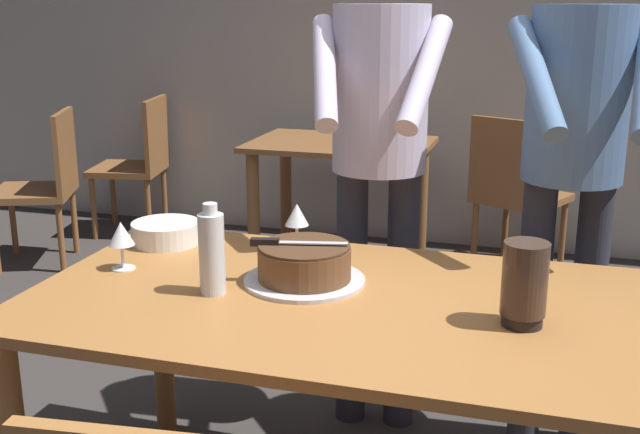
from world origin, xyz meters
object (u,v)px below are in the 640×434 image
(wine_glass_near, at_px, (121,235))
(water_bottle, at_px, (212,252))
(plate_stack, at_px, (166,233))
(cake_on_platter, at_px, (304,265))
(background_chair_2, at_px, (45,182))
(main_dining_table, at_px, (338,332))
(background_table, at_px, (340,170))
(cake_knife, at_px, (279,242))
(person_cutting_cake, at_px, (379,134))
(person_standing_beside, at_px, (574,142))
(background_chair_1, at_px, (139,160))
(wine_glass_far, at_px, (297,216))
(background_chair_0, at_px, (516,190))
(hurricane_lamp, at_px, (524,284))

(wine_glass_near, bearing_deg, water_bottle, -17.38)
(wine_glass_near, bearing_deg, plate_stack, 89.62)
(cake_on_platter, relative_size, background_chair_2, 0.38)
(main_dining_table, relative_size, background_table, 1.66)
(background_table, bearing_deg, cake_knife, -78.99)
(main_dining_table, bearing_deg, wine_glass_near, 176.72)
(person_cutting_cake, bearing_deg, cake_knife, -102.94)
(plate_stack, bearing_deg, person_cutting_cake, 31.88)
(person_standing_beside, bearing_deg, wine_glass_near, -151.43)
(water_bottle, bearing_deg, background_chair_1, 123.08)
(wine_glass_far, distance_m, background_chair_0, 2.22)
(background_chair_1, bearing_deg, background_table, -11.80)
(wine_glass_near, distance_m, background_chair_2, 2.50)
(cake_on_platter, bearing_deg, cake_knife, -167.11)
(wine_glass_far, xyz_separation_m, background_chair_0, (0.58, 2.12, -0.36))
(wine_glass_far, height_order, background_chair_1, background_chair_1)
(wine_glass_near, height_order, water_bottle, water_bottle)
(plate_stack, distance_m, hurricane_lamp, 1.20)
(wine_glass_near, height_order, background_chair_0, background_chair_0)
(hurricane_lamp, height_order, background_chair_2, hurricane_lamp)
(hurricane_lamp, bearing_deg, wine_glass_far, 148.98)
(background_chair_1, bearing_deg, main_dining_table, -51.55)
(wine_glass_far, bearing_deg, wine_glass_near, -140.78)
(wine_glass_near, bearing_deg, main_dining_table, -3.28)
(person_standing_beside, relative_size, background_chair_1, 1.91)
(person_standing_beside, height_order, background_chair_1, person_standing_beside)
(background_chair_0, bearing_deg, wine_glass_far, -105.25)
(background_chair_0, height_order, background_chair_2, same)
(person_cutting_cake, xyz_separation_m, background_chair_1, (-2.04, 1.94, -0.58))
(plate_stack, distance_m, water_bottle, 0.50)
(plate_stack, height_order, person_cutting_cake, person_cutting_cake)
(plate_stack, height_order, wine_glass_far, wine_glass_far)
(wine_glass_far, height_order, hurricane_lamp, hurricane_lamp)
(main_dining_table, height_order, person_standing_beside, person_standing_beside)
(background_chair_0, height_order, background_chair_1, same)
(water_bottle, relative_size, hurricane_lamp, 1.19)
(hurricane_lamp, bearing_deg, cake_on_platter, 167.53)
(cake_knife, height_order, background_chair_2, background_chair_2)
(wine_glass_far, xyz_separation_m, background_table, (-0.39, 1.94, -0.28))
(wine_glass_near, bearing_deg, cake_on_platter, 4.71)
(hurricane_lamp, distance_m, person_standing_beside, 0.80)
(cake_on_platter, xyz_separation_m, person_standing_beside, (0.70, 0.63, 0.27))
(cake_knife, relative_size, background_table, 0.27)
(wine_glass_far, bearing_deg, main_dining_table, -57.65)
(background_table, xyz_separation_m, background_chair_2, (-1.66, -0.42, -0.09))
(plate_stack, distance_m, person_standing_beside, 1.34)
(cake_on_platter, bearing_deg, background_chair_2, 139.95)
(main_dining_table, distance_m, background_chair_1, 3.36)
(wine_glass_far, relative_size, background_chair_1, 0.16)
(cake_on_platter, height_order, wine_glass_far, wine_glass_far)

